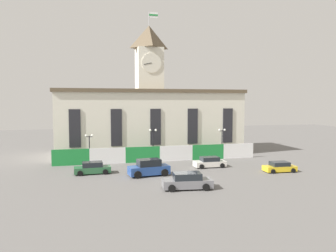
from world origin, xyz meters
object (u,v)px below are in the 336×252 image
at_px(car_white_taxi, 210,162).
at_px(car_green_wagon, 92,168).
at_px(street_lamp_left, 153,138).
at_px(car_gray_pickup, 187,181).
at_px(street_lamp_far_right, 89,142).
at_px(car_yellow_coupe, 280,167).
at_px(car_blue_van, 149,168).
at_px(street_lamp_center, 222,137).

relative_size(car_white_taxi, car_green_wagon, 0.96).
relative_size(street_lamp_left, car_gray_pickup, 0.91).
relative_size(street_lamp_far_right, car_yellow_coupe, 1.03).
bearing_deg(car_yellow_coupe, street_lamp_left, 143.50).
distance_m(car_blue_van, car_gray_pickup, 7.68).
height_order(street_lamp_far_right, street_lamp_center, street_lamp_center).
bearing_deg(street_lamp_far_right, car_blue_van, -55.01).
relative_size(street_lamp_center, car_blue_van, 0.91).
relative_size(street_lamp_far_right, car_white_taxi, 0.98).
bearing_deg(street_lamp_center, car_yellow_coupe, -75.91).
bearing_deg(car_gray_pickup, car_yellow_coupe, -153.54).
bearing_deg(car_blue_van, car_white_taxi, -167.92).
height_order(street_lamp_far_right, street_lamp_left, street_lamp_left).
height_order(car_blue_van, car_gray_pickup, car_blue_van).
bearing_deg(car_white_taxi, street_lamp_far_right, 156.92).
xyz_separation_m(car_white_taxi, car_gray_pickup, (-6.54, -10.35, 0.12)).
xyz_separation_m(car_green_wagon, car_gray_pickup, (9.72, -9.97, 0.09)).
bearing_deg(car_yellow_coupe, car_white_taxi, 150.36).
bearing_deg(car_blue_van, car_gray_pickup, 104.83).
distance_m(car_white_taxi, car_green_wagon, 16.27).
bearing_deg(car_gray_pickup, car_white_taxi, -115.86).
relative_size(street_lamp_far_right, car_blue_van, 0.83).
bearing_deg(car_gray_pickup, car_blue_van, -61.88).
xyz_separation_m(street_lamp_far_right, car_blue_van, (7.20, -10.28, -2.29)).
distance_m(street_lamp_far_right, street_lamp_center, 21.45).
distance_m(car_blue_van, car_yellow_coupe, 17.40).
height_order(street_lamp_far_right, car_green_wagon, street_lamp_far_right).
relative_size(car_green_wagon, car_gray_pickup, 0.85).
distance_m(street_lamp_center, car_yellow_coupe, 12.85).
distance_m(street_lamp_far_right, car_white_taxi, 18.20).
bearing_deg(street_lamp_far_right, street_lamp_center, 0.00).
xyz_separation_m(street_lamp_left, car_gray_pickup, (0.25, -17.41, -2.83)).
height_order(car_green_wagon, car_gray_pickup, car_gray_pickup).
xyz_separation_m(car_yellow_coupe, car_gray_pickup, (-14.47, -5.27, 0.18)).
height_order(street_lamp_center, car_green_wagon, street_lamp_center).
height_order(car_blue_van, car_yellow_coupe, car_blue_van).
xyz_separation_m(car_white_taxi, car_blue_van, (-9.38, -3.21, 0.27)).
bearing_deg(car_white_taxi, car_gray_pickup, -122.31).
bearing_deg(street_lamp_center, car_green_wagon, -160.61).
relative_size(car_blue_van, car_green_wagon, 1.14).
distance_m(car_white_taxi, car_gray_pickup, 12.24).
distance_m(car_yellow_coupe, car_gray_pickup, 15.40).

